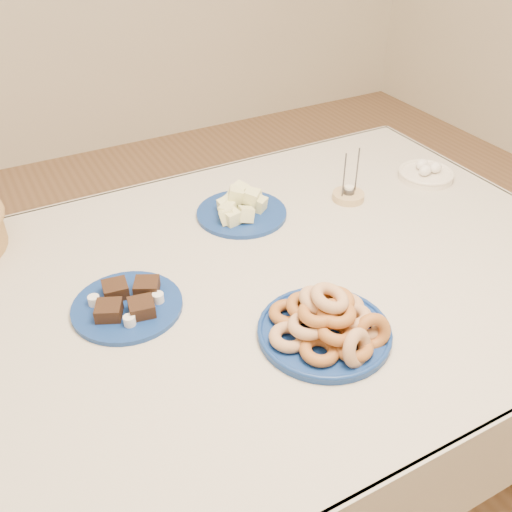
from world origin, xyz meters
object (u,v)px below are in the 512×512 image
dining_table (246,316)px  donut_platter (328,324)px  melon_plate (240,208)px  candle_holder (348,195)px  egg_bowl (426,173)px  brownie_plate (128,304)px

dining_table → donut_platter: size_ratio=5.23×
dining_table → donut_platter: donut_platter is taller
melon_plate → dining_table: bearing=-114.7°
candle_holder → egg_bowl: candle_holder is taller
egg_bowl → brownie_plate: bearing=-171.2°
donut_platter → candle_holder: bearing=49.7°
dining_table → egg_bowl: size_ratio=8.91×
donut_platter → egg_bowl: bearing=33.4°
donut_platter → melon_plate: 0.50m
candle_holder → egg_bowl: 0.28m
melon_plate → donut_platter: bearing=-96.9°
candle_holder → donut_platter: bearing=-130.3°
melon_plate → egg_bowl: melon_plate is taller
donut_platter → candle_holder: candle_holder is taller
dining_table → egg_bowl: bearing=14.7°
donut_platter → brownie_plate: (-0.32, 0.27, -0.02)m
brownie_plate → candle_holder: candle_holder is taller
brownie_plate → donut_platter: bearing=-40.0°
melon_plate → candle_holder: bearing=-13.0°
dining_table → egg_bowl: 0.73m
donut_platter → melon_plate: (0.06, 0.50, -0.01)m
dining_table → donut_platter: (0.06, -0.24, 0.14)m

